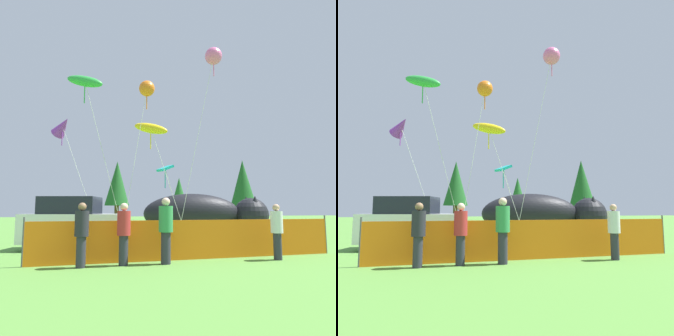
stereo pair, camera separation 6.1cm
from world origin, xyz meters
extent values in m
plane|color=#548C38|center=(0.00, 0.00, 0.00)|extent=(120.00, 120.00, 0.00)
cube|color=white|center=(-4.44, 0.92, 0.79)|extent=(4.15, 2.80, 1.09)
cube|color=#1E232D|center=(-4.62, 0.98, 1.66)|extent=(2.47, 2.16, 0.65)
cylinder|color=black|center=(-3.06, 1.40, 0.29)|extent=(0.63, 0.41, 0.59)
cylinder|color=black|center=(-3.57, -0.25, 0.29)|extent=(0.63, 0.41, 0.59)
cylinder|color=black|center=(-5.31, 2.10, 0.29)|extent=(0.63, 0.41, 0.59)
cylinder|color=black|center=(-5.82, 0.44, 0.29)|extent=(0.63, 0.41, 0.59)
cube|color=#267F33|center=(4.14, -0.10, 0.44)|extent=(0.62, 0.62, 0.03)
cube|color=#267F33|center=(4.41, -0.14, 0.69)|extent=(0.10, 0.53, 0.50)
cylinder|color=#A5A5AD|center=(3.88, -0.31, 0.22)|extent=(0.02, 0.02, 0.44)
cylinder|color=#A5A5AD|center=(3.94, 0.16, 0.22)|extent=(0.02, 0.02, 0.44)
cylinder|color=#A5A5AD|center=(4.35, -0.37, 0.22)|extent=(0.02, 0.02, 0.44)
cylinder|color=#A5A5AD|center=(4.41, 0.10, 0.22)|extent=(0.02, 0.02, 0.44)
ellipsoid|color=black|center=(2.62, 7.34, 1.25)|extent=(6.47, 3.62, 2.50)
ellipsoid|color=white|center=(2.62, 7.34, 0.69)|extent=(4.19, 2.59, 1.12)
sphere|color=black|center=(6.35, 6.61, 1.12)|extent=(2.25, 2.25, 2.25)
cone|color=black|center=(6.35, 7.17, 2.02)|extent=(0.63, 0.63, 0.67)
cone|color=black|center=(6.35, 6.05, 2.02)|extent=(0.63, 0.63, 0.67)
cube|color=orange|center=(-0.88, -2.66, 0.59)|extent=(9.73, 0.20, 1.18)
cylinder|color=#4C4C51|center=(-5.75, -2.74, 0.65)|extent=(0.05, 0.05, 1.30)
cylinder|color=#4C4C51|center=(3.99, -2.58, 0.65)|extent=(0.05, 0.05, 1.30)
cylinder|color=#2D2D38|center=(-3.14, -3.19, 0.40)|extent=(0.25, 0.25, 0.80)
cylinder|color=#B72D2D|center=(-3.14, -3.19, 1.13)|extent=(0.37, 0.37, 0.67)
sphere|color=beige|center=(-3.14, -3.19, 1.58)|extent=(0.22, 0.22, 0.22)
cylinder|color=#2D2D38|center=(1.50, -3.42, 0.40)|extent=(0.25, 0.25, 0.79)
cylinder|color=silver|center=(1.50, -3.42, 1.12)|extent=(0.36, 0.36, 0.66)
sphere|color=tan|center=(1.50, -3.42, 1.56)|extent=(0.21, 0.21, 0.21)
cylinder|color=#2D2D38|center=(-1.97, -3.26, 0.44)|extent=(0.27, 0.27, 0.87)
cylinder|color=#338C4C|center=(-1.97, -3.26, 1.24)|extent=(0.40, 0.40, 0.73)
sphere|color=beige|center=(-1.97, -3.26, 1.72)|extent=(0.24, 0.24, 0.24)
cylinder|color=#2D2D38|center=(-4.26, -3.23, 0.40)|extent=(0.25, 0.25, 0.80)
cylinder|color=#26262D|center=(-4.26, -3.23, 1.14)|extent=(0.37, 0.37, 0.67)
sphere|color=#8C6647|center=(-4.26, -3.23, 1.58)|extent=(0.22, 0.22, 0.22)
cylinder|color=silver|center=(-2.93, 6.86, 4.42)|extent=(2.53, 0.89, 8.85)
ellipsoid|color=green|center=(-4.18, 6.43, 8.85)|extent=(2.25, 1.24, 1.08)
cylinder|color=green|center=(-4.18, 6.43, 8.15)|extent=(0.06, 0.06, 1.20)
cylinder|color=silver|center=(-1.22, 6.36, 4.41)|extent=(1.43, 0.30, 8.82)
sphere|color=orange|center=(-0.52, 6.50, 8.81)|extent=(0.96, 0.96, 0.96)
cylinder|color=orange|center=(-0.52, 6.50, 8.11)|extent=(0.06, 0.06, 1.20)
cylinder|color=silver|center=(0.80, 6.50, 3.24)|extent=(1.93, 1.08, 6.49)
ellipsoid|color=yellow|center=(-0.15, 7.02, 6.48)|extent=(2.26, 1.87, 1.16)
cylinder|color=yellow|center=(-0.15, 7.02, 5.78)|extent=(0.06, 0.06, 1.20)
cylinder|color=silver|center=(2.37, 5.71, 5.49)|extent=(2.28, 0.31, 10.99)
sphere|color=pink|center=(3.50, 5.56, 10.99)|extent=(1.06, 1.06, 1.06)
cylinder|color=pink|center=(3.50, 5.56, 10.29)|extent=(0.06, 0.06, 1.20)
cylinder|color=silver|center=(-4.23, 9.39, 3.50)|extent=(2.52, 1.30, 7.01)
cone|color=purple|center=(-5.48, 10.03, 7.00)|extent=(1.72, 1.92, 1.59)
cylinder|color=purple|center=(-5.48, 10.03, 6.30)|extent=(0.06, 0.06, 1.20)
cylinder|color=silver|center=(1.75, 8.29, 2.10)|extent=(1.23, 0.25, 4.21)
cube|color=#19B2B2|center=(1.15, 8.41, 4.20)|extent=(1.06, 1.05, 0.53)
cylinder|color=#19B2B2|center=(1.15, 8.41, 3.50)|extent=(0.06, 0.06, 1.20)
cylinder|color=brown|center=(20.46, 34.66, 0.83)|extent=(0.53, 0.53, 1.66)
cone|color=#2D6B2D|center=(20.46, 34.66, 4.30)|extent=(2.91, 2.91, 5.30)
cylinder|color=brown|center=(20.82, 34.21, 1.11)|extent=(0.71, 0.71, 2.21)
cone|color=#1E5623|center=(20.82, 34.21, 5.75)|extent=(3.89, 3.89, 7.08)
cylinder|color=brown|center=(11.22, 37.27, 0.78)|extent=(0.50, 0.50, 1.56)
cone|color=#236028|center=(11.22, 37.27, 4.06)|extent=(2.75, 2.75, 5.00)
cylinder|color=brown|center=(1.51, 38.11, 1.06)|extent=(0.68, 0.68, 2.12)
cone|color=#1E5623|center=(1.51, 38.11, 5.52)|extent=(3.74, 3.74, 6.80)
camera|label=1|loc=(-4.42, -12.27, 1.50)|focal=35.00mm
camera|label=2|loc=(-4.36, -12.29, 1.50)|focal=35.00mm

